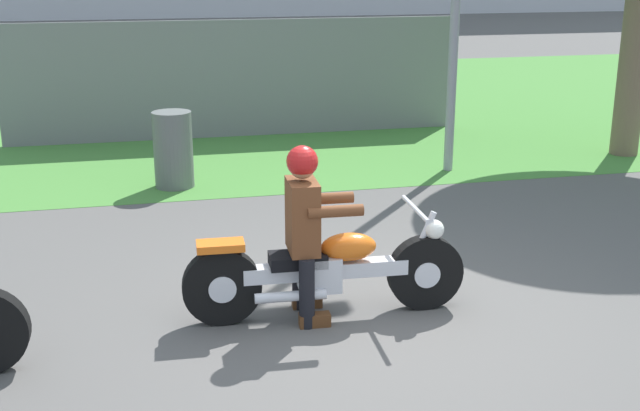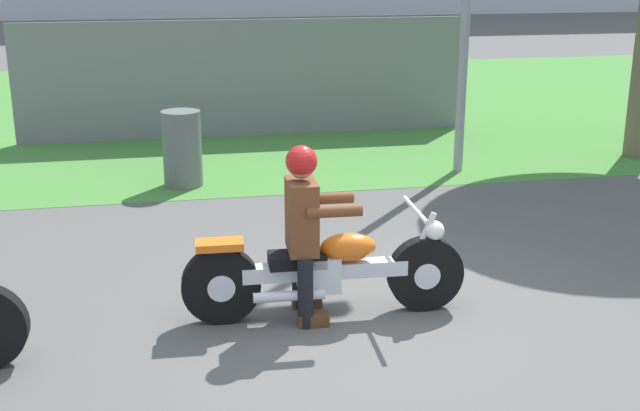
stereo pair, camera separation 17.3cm
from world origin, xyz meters
TOP-DOWN VIEW (x-y plane):
  - ground at (0.00, 0.00)m, footprint 120.00×120.00m
  - grass_verge at (0.00, 9.72)m, footprint 60.00×12.00m
  - motorcycle_lead at (-0.33, 0.31)m, footprint 2.23×0.66m
  - rider_lead at (-0.50, 0.32)m, footprint 0.56×0.48m
  - trash_can at (-1.29, 4.37)m, footprint 0.48×0.48m
  - fence_segment at (-0.16, 7.13)m, footprint 7.00×0.06m

SIDE VIEW (x-z plane):
  - ground at x=0.00m, z-range 0.00..0.00m
  - grass_verge at x=0.00m, z-range 0.00..0.01m
  - motorcycle_lead at x=-0.33m, z-range -0.05..0.81m
  - trash_can at x=-1.29m, z-range 0.00..0.93m
  - rider_lead at x=-0.50m, z-range 0.11..1.50m
  - fence_segment at x=-0.16m, z-range 0.00..1.80m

